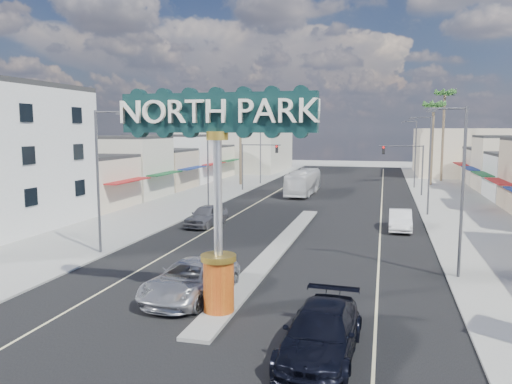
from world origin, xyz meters
The scene contains 25 objects.
ground centered at (0.00, 30.00, 0.00)m, with size 160.00×160.00×0.00m, color gray.
road centered at (0.00, 30.00, 0.01)m, with size 20.00×120.00×0.01m, color black.
median_island centered at (0.00, 14.00, 0.08)m, with size 1.30×30.00×0.16m, color gray.
sidewalk_left centered at (-14.00, 30.00, 0.06)m, with size 8.00×120.00×0.12m, color gray.
sidewalk_right centered at (14.00, 30.00, 0.06)m, with size 8.00×120.00×0.12m, color gray.
storefront_row_left centered at (-24.00, 43.00, 3.00)m, with size 12.00×42.00×6.00m, color beige.
backdrop_far_left centered at (-22.00, 75.00, 4.00)m, with size 20.00×20.00×8.00m, color #B7B29E.
backdrop_far_right centered at (22.00, 75.00, 4.00)m, with size 20.00×20.00×8.00m, color beige.
gateway_sign centered at (0.00, 1.98, 5.93)m, with size 8.20×1.50×9.15m.
traffic_signal_left centered at (-9.18, 43.99, 4.27)m, with size 5.09×0.45×6.00m.
traffic_signal_right centered at (9.18, 43.99, 4.27)m, with size 5.09×0.45×6.00m.
streetlight_l_near centered at (-10.43, 10.00, 5.07)m, with size 2.03×0.22×9.00m.
streetlight_l_mid centered at (-10.43, 30.00, 5.07)m, with size 2.03×0.22×9.00m.
streetlight_l_far centered at (-10.43, 52.00, 5.07)m, with size 2.03×0.22×9.00m.
streetlight_r_near centered at (10.43, 10.00, 5.07)m, with size 2.03×0.22×9.00m.
streetlight_r_mid centered at (10.43, 30.00, 5.07)m, with size 2.03×0.22×9.00m.
streetlight_r_far centered at (10.43, 52.00, 5.07)m, with size 2.03×0.22×9.00m.
palm_left_far centered at (-13.00, 50.00, 11.50)m, with size 2.60×2.60×13.10m.
palm_right_mid centered at (13.00, 56.00, 10.60)m, with size 2.60×2.60×12.10m.
palm_right_far centered at (15.00, 62.00, 12.39)m, with size 2.60×2.60×14.10m.
suv_left centered at (-2.00, 3.72, 0.86)m, with size 2.85×6.17×1.72m, color silver.
suv_right centered at (4.71, -0.94, 0.87)m, with size 2.43×5.98×1.74m, color black.
car_parked_left centered at (-7.30, 20.43, 0.86)m, with size 2.04×5.07×1.73m, color slate.
car_parked_right centered at (7.98, 22.58, 0.80)m, with size 1.70×4.87×1.61m, color silver.
city_bus centered at (-2.80, 42.05, 1.50)m, with size 2.51×10.74×2.99m, color silver.
Camera 1 is at (6.63, -17.40, 7.84)m, focal length 35.00 mm.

